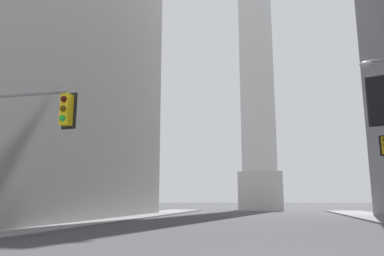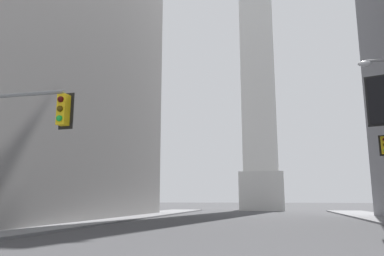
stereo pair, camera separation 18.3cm
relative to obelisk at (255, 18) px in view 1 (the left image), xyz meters
The scene contains 2 objects.
sidewalk_left 53.70m from the obelisk, 107.20° to the right, with size 5.00×73.91×0.15m, color slate.
obelisk is the anchor object (origin of this frame).
Camera 1 is at (2.26, -2.69, 1.83)m, focal length 35.00 mm.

